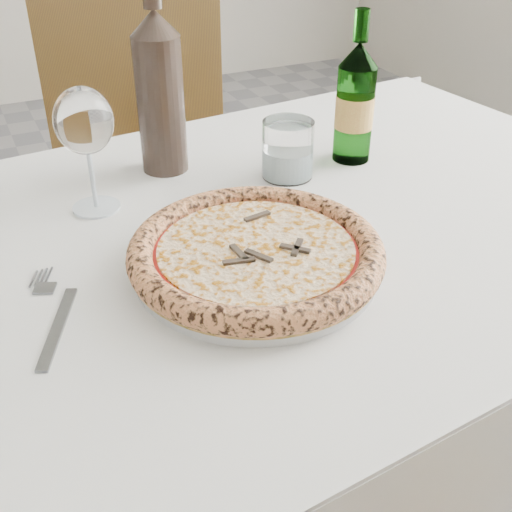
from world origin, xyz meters
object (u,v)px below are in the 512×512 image
at_px(wine_glass, 84,124).
at_px(wine_bottle, 160,91).
at_px(plate, 256,263).
at_px(chair_far, 134,163).
at_px(dining_table, 227,284).
at_px(pizza, 256,252).
at_px(tumbler, 288,153).
at_px(beer_bottle, 355,103).

xyz_separation_m(wine_glass, wine_bottle, (0.14, 0.09, 0.00)).
bearing_deg(plate, chair_far, 85.47).
relative_size(dining_table, wine_glass, 8.19).
bearing_deg(pizza, wine_bottle, 91.05).
height_order(pizza, wine_bottle, wine_bottle).
relative_size(plate, tumbler, 3.31).
distance_m(pizza, beer_bottle, 0.40).
bearing_deg(pizza, dining_table, 90.00).
bearing_deg(wine_bottle, tumbler, -33.40).
relative_size(plate, wine_glass, 1.67).
xyz_separation_m(dining_table, beer_bottle, (0.30, 0.15, 0.19)).
height_order(wine_glass, beer_bottle, beer_bottle).
height_order(dining_table, wine_bottle, wine_bottle).
bearing_deg(dining_table, wine_bottle, 91.48).
distance_m(tumbler, beer_bottle, 0.15).
relative_size(wine_glass, beer_bottle, 0.74).
xyz_separation_m(plate, pizza, (-0.00, -0.00, 0.02)).
height_order(plate, beer_bottle, beer_bottle).
bearing_deg(wine_bottle, beer_bottle, -17.90).
distance_m(wine_glass, beer_bottle, 0.45).
bearing_deg(beer_bottle, plate, -140.55).
xyz_separation_m(pizza, tumbler, (0.17, 0.23, 0.01)).
bearing_deg(chair_far, wine_bottle, -98.09).
xyz_separation_m(wine_glass, beer_bottle, (0.45, -0.01, -0.03)).
distance_m(chair_far, pizza, 0.92).
height_order(pizza, tumbler, tumbler).
distance_m(chair_far, wine_bottle, 0.65).
bearing_deg(tumbler, dining_table, -141.52).
distance_m(plate, wine_bottle, 0.37).
distance_m(wine_glass, wine_bottle, 0.17).
bearing_deg(plate, wine_bottle, 91.05).
xyz_separation_m(dining_table, plate, (0.00, -0.10, 0.10)).
bearing_deg(pizza, chair_far, 85.47).
bearing_deg(chair_far, beer_bottle, -70.05).
xyz_separation_m(dining_table, chair_far, (0.07, 0.79, -0.14)).
height_order(chair_far, wine_glass, wine_glass).
relative_size(chair_far, beer_bottle, 3.69).
bearing_deg(tumbler, beer_bottle, 6.43).
distance_m(wine_glass, tumbler, 0.33).
bearing_deg(plate, dining_table, 90.00).
height_order(plate, wine_glass, wine_glass).
distance_m(dining_table, chair_far, 0.80).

